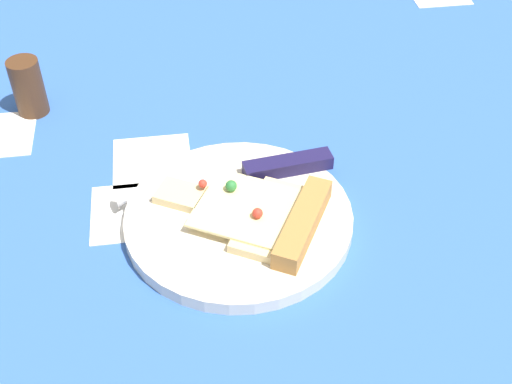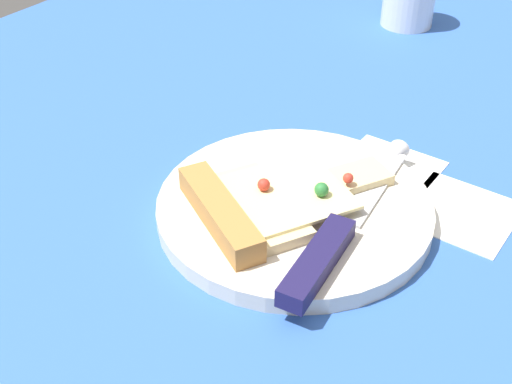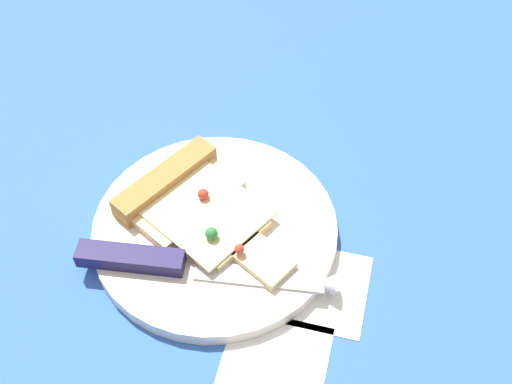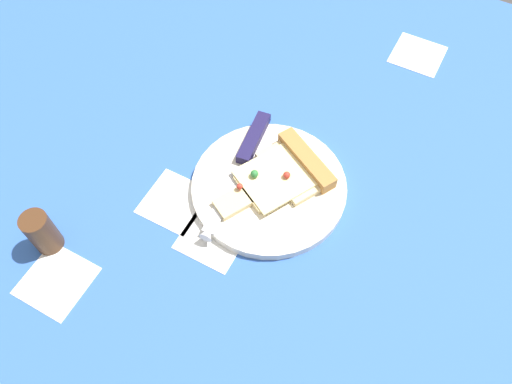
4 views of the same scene
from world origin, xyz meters
The scene contains 4 objects.
ground_plane centered at (0.01, -0.01, -1.50)cm, with size 127.74×127.74×3.00cm.
plate centered at (-6.04, -1.22, 0.78)cm, with size 23.89×23.89×1.57cm, color silver.
pizza_slice centered at (-7.29, -3.50, 2.36)cm, with size 15.24×19.00×2.52cm.
knife centered at (-0.40, -2.97, 2.17)cm, with size 5.03×24.08×2.45cm.
Camera 3 is at (30.08, 12.02, 53.54)cm, focal length 46.56 mm.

